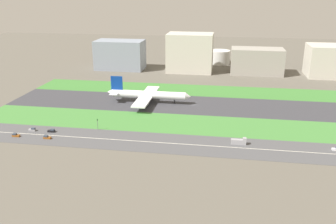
{
  "coord_description": "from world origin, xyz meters",
  "views": [
    {
      "loc": [
        22.5,
        -259.67,
        83.86
      ],
      "look_at": [
        -13.71,
        -36.5,
        6.0
      ],
      "focal_mm": 38.92,
      "sensor_mm": 36.0,
      "label": 1
    }
  ],
  "objects_px": {
    "fuel_tank_west": "(219,57)",
    "hangar_building": "(190,53)",
    "car_5": "(33,130)",
    "car_4": "(52,131)",
    "truck_0": "(239,142)",
    "terminal_building": "(120,55)",
    "car_6": "(16,135)",
    "car_3": "(47,137)",
    "cargo_warehouse": "(330,61)",
    "traffic_light": "(98,123)",
    "airliner": "(147,95)",
    "office_tower": "(257,61)"
  },
  "relations": [
    {
      "from": "airliner",
      "to": "terminal_building",
      "type": "height_order",
      "value": "terminal_building"
    },
    {
      "from": "car_4",
      "to": "fuel_tank_west",
      "type": "xyz_separation_m",
      "value": [
        94.86,
        227.0,
        6.75
      ]
    },
    {
      "from": "terminal_building",
      "to": "fuel_tank_west",
      "type": "xyz_separation_m",
      "value": [
        104.39,
        45.0,
        -7.57
      ]
    },
    {
      "from": "car_5",
      "to": "car_4",
      "type": "height_order",
      "value": "same"
    },
    {
      "from": "truck_0",
      "to": "terminal_building",
      "type": "height_order",
      "value": "terminal_building"
    },
    {
      "from": "car_3",
      "to": "cargo_warehouse",
      "type": "relative_size",
      "value": 0.1
    },
    {
      "from": "car_3",
      "to": "cargo_warehouse",
      "type": "distance_m",
      "value": 278.19
    },
    {
      "from": "car_6",
      "to": "hangar_building",
      "type": "relative_size",
      "value": 0.09
    },
    {
      "from": "hangar_building",
      "to": "car_3",
      "type": "bearing_deg",
      "value": -108.27
    },
    {
      "from": "car_5",
      "to": "office_tower",
      "type": "height_order",
      "value": "office_tower"
    },
    {
      "from": "car_4",
      "to": "office_tower",
      "type": "xyz_separation_m",
      "value": [
        133.3,
        182.0,
        11.91
      ]
    },
    {
      "from": "car_4",
      "to": "traffic_light",
      "type": "xyz_separation_m",
      "value": [
        26.6,
        7.99,
        3.37
      ]
    },
    {
      "from": "car_4",
      "to": "terminal_building",
      "type": "relative_size",
      "value": 0.09
    },
    {
      "from": "airliner",
      "to": "traffic_light",
      "type": "bearing_deg",
      "value": -106.64
    },
    {
      "from": "car_3",
      "to": "truck_0",
      "type": "distance_m",
      "value": 110.82
    },
    {
      "from": "car_5",
      "to": "traffic_light",
      "type": "relative_size",
      "value": 0.61
    },
    {
      "from": "car_5",
      "to": "cargo_warehouse",
      "type": "bearing_deg",
      "value": 40.21
    },
    {
      "from": "traffic_light",
      "to": "fuel_tank_west",
      "type": "height_order",
      "value": "fuel_tank_west"
    },
    {
      "from": "car_4",
      "to": "fuel_tank_west",
      "type": "height_order",
      "value": "fuel_tank_west"
    },
    {
      "from": "car_3",
      "to": "truck_0",
      "type": "bearing_deg",
      "value": -174.82
    },
    {
      "from": "hangar_building",
      "to": "car_5",
      "type": "bearing_deg",
      "value": -113.17
    },
    {
      "from": "cargo_warehouse",
      "to": "fuel_tank_west",
      "type": "bearing_deg",
      "value": 157.36
    },
    {
      "from": "airliner",
      "to": "terminal_building",
      "type": "bearing_deg",
      "value": 115.37
    },
    {
      "from": "car_3",
      "to": "cargo_warehouse",
      "type": "bearing_deg",
      "value": -136.28
    },
    {
      "from": "cargo_warehouse",
      "to": "airliner",
      "type": "bearing_deg",
      "value": -144.23
    },
    {
      "from": "truck_0",
      "to": "hangar_building",
      "type": "bearing_deg",
      "value": 104.47
    },
    {
      "from": "airliner",
      "to": "cargo_warehouse",
      "type": "xyz_separation_m",
      "value": [
        158.23,
        114.0,
        9.07
      ]
    },
    {
      "from": "terminal_building",
      "to": "car_3",
      "type": "bearing_deg",
      "value": -86.57
    },
    {
      "from": "car_3",
      "to": "truck_0",
      "type": "relative_size",
      "value": 0.52
    },
    {
      "from": "fuel_tank_west",
      "to": "hangar_building",
      "type": "bearing_deg",
      "value": -123.25
    },
    {
      "from": "car_5",
      "to": "airliner",
      "type": "bearing_deg",
      "value": 50.0
    },
    {
      "from": "fuel_tank_west",
      "to": "traffic_light",
      "type": "bearing_deg",
      "value": -107.31
    },
    {
      "from": "car_6",
      "to": "truck_0",
      "type": "bearing_deg",
      "value": -175.61
    },
    {
      "from": "truck_0",
      "to": "cargo_warehouse",
      "type": "xyz_separation_m",
      "value": [
        90.43,
        182.0,
        13.63
      ]
    },
    {
      "from": "office_tower",
      "to": "cargo_warehouse",
      "type": "relative_size",
      "value": 1.21
    },
    {
      "from": "traffic_light",
      "to": "truck_0",
      "type": "bearing_deg",
      "value": -5.33
    },
    {
      "from": "office_tower",
      "to": "car_6",
      "type": "bearing_deg",
      "value": -128.2
    },
    {
      "from": "terminal_building",
      "to": "office_tower",
      "type": "height_order",
      "value": "terminal_building"
    },
    {
      "from": "car_6",
      "to": "cargo_warehouse",
      "type": "height_order",
      "value": "cargo_warehouse"
    },
    {
      "from": "car_5",
      "to": "car_4",
      "type": "bearing_deg",
      "value": 0.0
    },
    {
      "from": "car_3",
      "to": "car_5",
      "type": "relative_size",
      "value": 1.0
    },
    {
      "from": "car_3",
      "to": "fuel_tank_west",
      "type": "relative_size",
      "value": 0.18
    },
    {
      "from": "terminal_building",
      "to": "hangar_building",
      "type": "xyz_separation_m",
      "value": [
        74.89,
        0.0,
        4.34
      ]
    },
    {
      "from": "truck_0",
      "to": "fuel_tank_west",
      "type": "distance_m",
      "value": 227.75
    },
    {
      "from": "car_6",
      "to": "hangar_building",
      "type": "xyz_separation_m",
      "value": [
        83.14,
        192.0,
        18.65
      ]
    },
    {
      "from": "car_6",
      "to": "truck_0",
      "type": "xyz_separation_m",
      "value": [
        130.12,
        10.0,
        0.75
      ]
    },
    {
      "from": "terminal_building",
      "to": "hangar_building",
      "type": "height_order",
      "value": "hangar_building"
    },
    {
      "from": "terminal_building",
      "to": "fuel_tank_west",
      "type": "bearing_deg",
      "value": 23.32
    },
    {
      "from": "car_6",
      "to": "truck_0",
      "type": "distance_m",
      "value": 130.5
    },
    {
      "from": "airliner",
      "to": "truck_0",
      "type": "distance_m",
      "value": 96.14
    }
  ]
}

